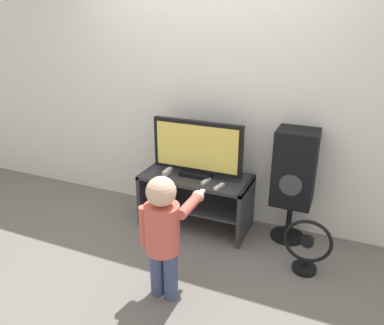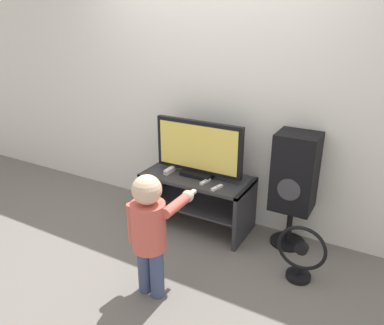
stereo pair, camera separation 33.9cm
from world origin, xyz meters
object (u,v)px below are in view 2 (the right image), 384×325
remote_primary (217,188)px  child (150,227)px  floor_fan (301,256)px  speaker_tower (295,175)px  game_console (170,170)px  television (199,149)px  remote_secondary (205,182)px

remote_primary → child: child is taller
floor_fan → speaker_tower: bearing=115.6°
game_console → child: size_ratio=0.19×
television → child: size_ratio=0.91×
child → floor_fan: 1.20m
child → floor_fan: child is taller
game_console → speaker_tower: 1.17m
television → remote_secondary: television is taller
game_console → child: child is taller
television → speaker_tower: television is taller
remote_primary → floor_fan: size_ratio=0.29×
television → remote_secondary: bearing=-41.4°
game_console → remote_secondary: size_ratio=1.35×
remote_secondary → floor_fan: 1.03m
remote_primary → remote_secondary: size_ratio=1.01×
game_console → floor_fan: (1.36, -0.28, -0.34)m
game_console → remote_primary: size_ratio=1.34×
television → remote_secondary: 0.31m
remote_secondary → floor_fan: bearing=-13.1°
remote_secondary → speaker_tower: 0.79m
floor_fan → remote_primary: bearing=168.8°
remote_primary → child: bearing=-97.1°
remote_secondary → speaker_tower: (0.74, 0.22, 0.14)m
game_console → remote_secondary: 0.41m
television → game_console: size_ratio=4.83×
child → floor_fan: bearing=37.2°
game_console → child: (0.45, -0.97, 0.02)m
child → game_console: bearing=114.9°
game_console → floor_fan: 1.43m
floor_fan → game_console: bearing=168.6°
remote_secondary → child: bearing=-87.5°
television → child: bearing=-80.2°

